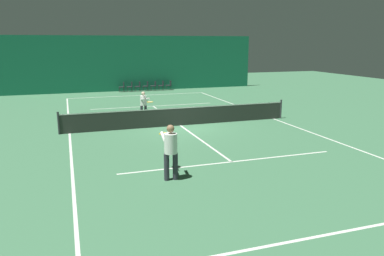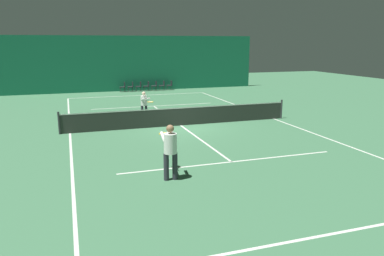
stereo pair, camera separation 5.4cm
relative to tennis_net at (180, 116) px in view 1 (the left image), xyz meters
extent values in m
plane|color=#3D704C|center=(0.00, 0.00, -0.51)|extent=(60.00, 60.00, 0.00)
cube|color=#196B4C|center=(0.00, 15.16, 1.89)|extent=(23.00, 0.12, 4.80)
cube|color=silver|center=(0.00, 11.90, -0.51)|extent=(11.00, 0.10, 0.00)
cube|color=silver|center=(0.00, -11.90, -0.51)|extent=(11.00, 0.10, 0.00)
cube|color=silver|center=(0.00, 6.40, -0.51)|extent=(8.25, 0.10, 0.00)
cube|color=silver|center=(0.00, -6.40, -0.51)|extent=(8.25, 0.10, 0.00)
cube|color=silver|center=(-5.50, 0.00, -0.51)|extent=(0.10, 23.80, 0.00)
cube|color=silver|center=(5.50, 0.00, -0.51)|extent=(0.10, 23.80, 0.00)
cube|color=silver|center=(0.00, 0.00, -0.51)|extent=(0.10, 12.80, 0.00)
cube|color=#2D332D|center=(0.00, 0.00, -0.04)|extent=(11.90, 0.02, 0.95)
cube|color=white|center=(0.00, 0.00, 0.41)|extent=(11.90, 0.02, 0.05)
cylinder|color=#333338|center=(-5.95, 0.00, 0.02)|extent=(0.10, 0.10, 1.07)
cylinder|color=#333338|center=(5.95, 0.00, 0.02)|extent=(0.10, 0.10, 1.07)
cylinder|color=#2D2D38|center=(-2.70, -7.43, -0.08)|extent=(0.17, 0.17, 0.87)
cylinder|color=#2D2D38|center=(-2.42, -7.45, -0.08)|extent=(0.17, 0.17, 0.87)
cylinder|color=white|center=(-2.56, -7.44, 0.67)|extent=(0.43, 0.43, 0.63)
sphere|color=#936B4C|center=(-2.56, -7.44, 1.14)|extent=(0.24, 0.24, 0.24)
cylinder|color=white|center=(-2.71, -7.15, 0.81)|extent=(0.13, 0.60, 0.25)
cylinder|color=white|center=(-2.38, -7.16, 0.81)|extent=(0.13, 0.60, 0.25)
cylinder|color=black|center=(-2.52, -6.72, 0.74)|extent=(0.04, 0.31, 0.03)
torus|color=gold|center=(-2.51, -6.41, 0.74)|extent=(0.35, 0.35, 0.03)
cylinder|color=silver|center=(-2.51, -6.41, 0.74)|extent=(0.29, 0.29, 0.00)
cylinder|color=#2D2D38|center=(-1.31, 2.46, -0.14)|extent=(0.17, 0.17, 0.75)
cylinder|color=#2D2D38|center=(-1.55, 2.42, -0.14)|extent=(0.17, 0.17, 0.75)
cylinder|color=white|center=(-1.43, 2.44, 0.51)|extent=(0.41, 0.41, 0.54)
sphere|color=beige|center=(-1.43, 2.44, 0.92)|extent=(0.21, 0.21, 0.21)
cylinder|color=white|center=(-1.25, 2.23, 0.63)|extent=(0.18, 0.52, 0.22)
cylinder|color=white|center=(-1.52, 2.17, 0.63)|extent=(0.18, 0.52, 0.22)
cylinder|color=black|center=(-1.31, 1.81, 0.57)|extent=(0.08, 0.31, 0.03)
torus|color=gold|center=(-1.26, 1.51, 0.57)|extent=(0.38, 0.38, 0.03)
cylinder|color=silver|center=(-1.26, 1.51, 0.57)|extent=(0.32, 0.32, 0.00)
cylinder|color=#2D2D2D|center=(-1.12, 14.80, -0.32)|extent=(0.03, 0.03, 0.39)
cylinder|color=#2D2D2D|center=(-1.12, 14.42, -0.32)|extent=(0.03, 0.03, 0.39)
cylinder|color=#2D2D2D|center=(-0.74, 14.80, -0.32)|extent=(0.03, 0.03, 0.39)
cylinder|color=#2D2D2D|center=(-0.74, 14.42, -0.32)|extent=(0.03, 0.03, 0.39)
cube|color=#232328|center=(-0.93, 14.61, -0.10)|extent=(0.44, 0.44, 0.05)
cube|color=#232328|center=(-0.73, 14.61, 0.13)|extent=(0.04, 0.44, 0.40)
cylinder|color=#2D2D2D|center=(-0.42, 14.80, -0.32)|extent=(0.03, 0.03, 0.39)
cylinder|color=#2D2D2D|center=(-0.42, 14.42, -0.32)|extent=(0.03, 0.03, 0.39)
cylinder|color=#2D2D2D|center=(-0.04, 14.80, -0.32)|extent=(0.03, 0.03, 0.39)
cylinder|color=#2D2D2D|center=(-0.04, 14.42, -0.32)|extent=(0.03, 0.03, 0.39)
cube|color=#232328|center=(-0.23, 14.61, -0.10)|extent=(0.44, 0.44, 0.05)
cube|color=#232328|center=(-0.03, 14.61, 0.13)|extent=(0.04, 0.44, 0.40)
cylinder|color=#2D2D2D|center=(0.29, 14.80, -0.32)|extent=(0.03, 0.03, 0.39)
cylinder|color=#2D2D2D|center=(0.29, 14.42, -0.32)|extent=(0.03, 0.03, 0.39)
cylinder|color=#2D2D2D|center=(0.67, 14.80, -0.32)|extent=(0.03, 0.03, 0.39)
cylinder|color=#2D2D2D|center=(0.67, 14.42, -0.32)|extent=(0.03, 0.03, 0.39)
cube|color=#232328|center=(0.48, 14.61, -0.10)|extent=(0.44, 0.44, 0.05)
cube|color=#232328|center=(0.68, 14.61, 0.13)|extent=(0.04, 0.44, 0.40)
cylinder|color=#2D2D2D|center=(0.99, 14.80, -0.32)|extent=(0.03, 0.03, 0.39)
cylinder|color=#2D2D2D|center=(0.99, 14.42, -0.32)|extent=(0.03, 0.03, 0.39)
cylinder|color=#2D2D2D|center=(1.37, 14.80, -0.32)|extent=(0.03, 0.03, 0.39)
cylinder|color=#2D2D2D|center=(1.37, 14.42, -0.32)|extent=(0.03, 0.03, 0.39)
cube|color=#232328|center=(1.18, 14.61, -0.10)|extent=(0.44, 0.44, 0.05)
cube|color=#232328|center=(1.38, 14.61, 0.13)|extent=(0.04, 0.44, 0.40)
cylinder|color=#2D2D2D|center=(1.70, 14.80, -0.32)|extent=(0.03, 0.03, 0.39)
cylinder|color=#2D2D2D|center=(1.70, 14.42, -0.32)|extent=(0.03, 0.03, 0.39)
cylinder|color=#2D2D2D|center=(2.08, 14.80, -0.32)|extent=(0.03, 0.03, 0.39)
cylinder|color=#2D2D2D|center=(2.08, 14.42, -0.32)|extent=(0.03, 0.03, 0.39)
cube|color=#232328|center=(1.89, 14.61, -0.10)|extent=(0.44, 0.44, 0.05)
cube|color=#232328|center=(2.09, 14.61, 0.13)|extent=(0.04, 0.44, 0.40)
cylinder|color=#2D2D2D|center=(2.40, 14.80, -0.32)|extent=(0.03, 0.03, 0.39)
cylinder|color=#2D2D2D|center=(2.40, 14.42, -0.32)|extent=(0.03, 0.03, 0.39)
cylinder|color=#2D2D2D|center=(2.78, 14.80, -0.32)|extent=(0.03, 0.03, 0.39)
cylinder|color=#2D2D2D|center=(2.78, 14.42, -0.32)|extent=(0.03, 0.03, 0.39)
cube|color=#232328|center=(2.59, 14.61, -0.10)|extent=(0.44, 0.44, 0.05)
cube|color=#232328|center=(2.79, 14.61, 0.13)|extent=(0.04, 0.44, 0.40)
cylinder|color=#2D2D2D|center=(3.11, 14.80, -0.32)|extent=(0.03, 0.03, 0.39)
cylinder|color=#2D2D2D|center=(3.11, 14.42, -0.32)|extent=(0.03, 0.03, 0.39)
cylinder|color=#2D2D2D|center=(3.49, 14.80, -0.32)|extent=(0.03, 0.03, 0.39)
cylinder|color=#2D2D2D|center=(3.49, 14.42, -0.32)|extent=(0.03, 0.03, 0.39)
cube|color=#232328|center=(3.30, 14.61, -0.10)|extent=(0.44, 0.44, 0.05)
cube|color=#232328|center=(3.50, 14.61, 0.13)|extent=(0.04, 0.44, 0.40)
camera|label=1|loc=(-5.48, -18.18, 3.71)|focal=35.00mm
camera|label=2|loc=(-5.43, -18.20, 3.71)|focal=35.00mm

